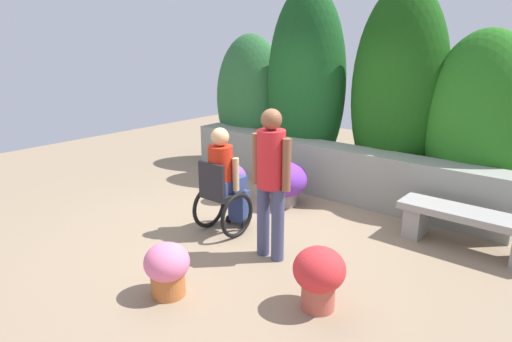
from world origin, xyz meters
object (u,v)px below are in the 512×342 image
at_px(person_in_wheelchair, 224,184).
at_px(flower_pot_terracotta_by_wall, 233,181).
at_px(flower_pot_red_accent, 167,268).
at_px(stone_bench, 468,224).
at_px(person_standing_companion, 271,175).
at_px(flower_pot_purple_near, 284,182).
at_px(flower_pot_small_foreground, 319,275).

xyz_separation_m(person_in_wheelchair, flower_pot_terracotta_by_wall, (-0.65, 0.86, -0.32)).
distance_m(flower_pot_terracotta_by_wall, flower_pot_red_accent, 2.59).
xyz_separation_m(flower_pot_terracotta_by_wall, flower_pot_red_accent, (1.25, -2.27, -0.02)).
height_order(stone_bench, flower_pot_terracotta_by_wall, flower_pot_terracotta_by_wall).
bearing_deg(flower_pot_terracotta_by_wall, stone_bench, 9.90).
bearing_deg(stone_bench, flower_pot_terracotta_by_wall, -168.28).
bearing_deg(flower_pot_red_accent, person_standing_companion, 77.58).
xyz_separation_m(person_standing_companion, flower_pot_terracotta_by_wall, (-1.52, 1.05, -0.65)).
height_order(stone_bench, person_in_wheelchair, person_in_wheelchair).
bearing_deg(flower_pot_red_accent, stone_bench, 56.28).
height_order(person_in_wheelchair, flower_pot_red_accent, person_in_wheelchair).
bearing_deg(flower_pot_red_accent, flower_pot_terracotta_by_wall, 118.80).
distance_m(person_in_wheelchair, flower_pot_purple_near, 1.24).
height_order(flower_pot_purple_near, flower_pot_red_accent, flower_pot_purple_near).
height_order(stone_bench, flower_pot_purple_near, flower_pot_purple_near).
height_order(person_standing_companion, flower_pot_red_accent, person_standing_companion).
relative_size(person_in_wheelchair, flower_pot_small_foreground, 2.26).
distance_m(person_standing_companion, flower_pot_purple_near, 1.74).
bearing_deg(flower_pot_small_foreground, flower_pot_terracotta_by_wall, 147.75).
xyz_separation_m(stone_bench, person_standing_companion, (-1.61, -1.59, 0.65)).
relative_size(person_in_wheelchair, flower_pot_red_accent, 2.54).
relative_size(flower_pot_terracotta_by_wall, flower_pot_small_foreground, 0.95).
relative_size(stone_bench, flower_pot_purple_near, 2.25).
relative_size(person_in_wheelchair, flower_pot_terracotta_by_wall, 2.38).
bearing_deg(flower_pot_terracotta_by_wall, flower_pot_red_accent, -61.20).
bearing_deg(person_in_wheelchair, flower_pot_red_accent, -59.18).
xyz_separation_m(stone_bench, flower_pot_purple_near, (-2.45, -0.20, 0.05)).
bearing_deg(person_standing_companion, flower_pot_terracotta_by_wall, 128.57).
distance_m(person_in_wheelchair, flower_pot_red_accent, 1.56).
height_order(person_standing_companion, flower_pot_small_foreground, person_standing_companion).
height_order(person_standing_companion, flower_pot_terracotta_by_wall, person_standing_companion).
relative_size(flower_pot_terracotta_by_wall, flower_pot_red_accent, 1.07).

